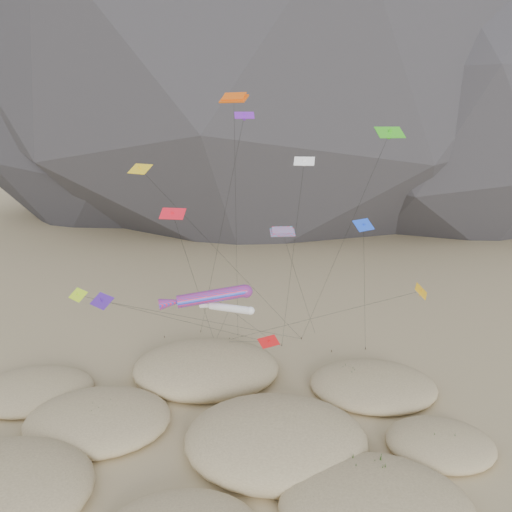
{
  "coord_description": "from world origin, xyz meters",
  "views": [
    {
      "loc": [
        2.69,
        -35.05,
        27.02
      ],
      "look_at": [
        2.09,
        12.0,
        14.63
      ],
      "focal_mm": 35.0,
      "sensor_mm": 36.0,
      "label": 1
    }
  ],
  "objects": [
    {
      "name": "multi_parafoil",
      "position": [
        4.67,
        11.12,
        17.07
      ],
      "size": [
        6.42,
        16.87,
        17.74
      ],
      "color": "red",
      "rests_on": "ground"
    },
    {
      "name": "dunes",
      "position": [
        -2.0,
        3.98,
        0.76
      ],
      "size": [
        49.68,
        35.37,
        4.33
      ],
      "color": "#CCB789",
      "rests_on": "ground"
    },
    {
      "name": "delta_kites",
      "position": [
        2.1,
        11.43,
        17.69
      ],
      "size": [
        34.28,
        20.97,
        28.21
      ],
      "color": "red",
      "rests_on": "ground"
    },
    {
      "name": "white_tube_kite",
      "position": [
        -0.5,
        8.7,
        10.45
      ],
      "size": [
        5.39,
        17.56,
        11.06
      ],
      "color": "white",
      "rests_on": "ground"
    },
    {
      "name": "rainbow_tube_kite",
      "position": [
        -2.32,
        9.18,
        11.39
      ],
      "size": [
        11.06,
        16.77,
        12.38
      ],
      "color": "#FC1A37",
      "rests_on": "ground"
    },
    {
      "name": "kite_stakes",
      "position": [
        2.42,
        24.02,
        0.15
      ],
      "size": [
        25.74,
        5.9,
        0.3
      ],
      "color": "#3F2D1E",
      "rests_on": "ground"
    },
    {
      "name": "orange_parafoil",
      "position": [
        -0.17,
        16.82,
        29.31
      ],
      "size": [
        3.07,
        10.45,
        30.17
      ],
      "color": "#E1500B",
      "rests_on": "ground"
    },
    {
      "name": "ground",
      "position": [
        0.0,
        0.0,
        0.0
      ],
      "size": [
        500.0,
        500.0,
        0.0
      ],
      "primitive_type": "plane",
      "color": "#CCB789",
      "rests_on": "ground"
    },
    {
      "name": "dune_grass",
      "position": [
        -1.16,
        4.3,
        0.84
      ],
      "size": [
        43.19,
        27.45,
        1.47
      ],
      "color": "black",
      "rests_on": "ground"
    }
  ]
}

